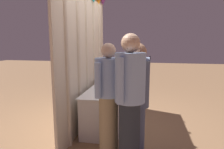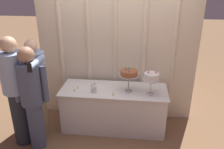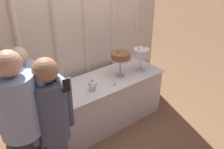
% 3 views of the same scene
% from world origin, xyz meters
% --- Properties ---
extents(ground_plane, '(24.00, 24.00, 0.00)m').
position_xyz_m(ground_plane, '(0.00, 0.00, 0.00)').
color(ground_plane, '#846042').
extents(draped_curtain, '(2.74, 0.17, 2.86)m').
position_xyz_m(draped_curtain, '(-0.02, 0.53, 1.51)').
color(draped_curtain, beige).
rests_on(draped_curtain, ground_plane).
extents(cake_table, '(1.75, 0.67, 0.73)m').
position_xyz_m(cake_table, '(0.00, 0.10, 0.36)').
color(cake_table, white).
rests_on(cake_table, ground_plane).
extents(cake_display_nearleft, '(0.31, 0.31, 0.40)m').
position_xyz_m(cake_display_nearleft, '(0.24, 0.06, 1.03)').
color(cake_display_nearleft, '#B2B2B7').
rests_on(cake_display_nearleft, cake_table).
extents(cake_display_nearright, '(0.27, 0.27, 0.40)m').
position_xyz_m(cake_display_nearright, '(0.59, 0.00, 1.01)').
color(cake_display_nearright, silver).
rests_on(cake_display_nearright, cake_table).
extents(flower_vase, '(0.10, 0.12, 0.16)m').
position_xyz_m(flower_vase, '(-0.31, -0.03, 0.79)').
color(flower_vase, silver).
rests_on(flower_vase, cake_table).
extents(tealight_far_left, '(0.05, 0.05, 0.04)m').
position_xyz_m(tealight_far_left, '(-0.63, -0.01, 0.74)').
color(tealight_far_left, beige).
rests_on(tealight_far_left, cake_table).
extents(tealight_near_left, '(0.05, 0.05, 0.03)m').
position_xyz_m(tealight_near_left, '(-0.60, 0.08, 0.74)').
color(tealight_near_left, beige).
rests_on(tealight_near_left, cake_table).
extents(tealight_near_right, '(0.04, 0.04, 0.04)m').
position_xyz_m(tealight_near_right, '(0.01, -0.10, 0.74)').
color(tealight_near_right, beige).
rests_on(tealight_near_right, cake_table).
extents(guest_girl_blue_dress, '(0.49, 0.77, 1.60)m').
position_xyz_m(guest_girl_blue_dress, '(-1.20, -0.17, 0.87)').
color(guest_girl_blue_dress, '#9E8966').
rests_on(guest_girl_blue_dress, ground_plane).
extents(guest_man_pink_jacket, '(0.50, 0.48, 1.71)m').
position_xyz_m(guest_man_pink_jacket, '(-1.37, -0.46, 0.93)').
color(guest_man_pink_jacket, '#282D38').
rests_on(guest_man_pink_jacket, ground_plane).
extents(guest_man_dark_suit, '(0.48, 0.36, 1.59)m').
position_xyz_m(guest_man_dark_suit, '(-1.10, -0.53, 0.88)').
color(guest_man_dark_suit, '#4C5675').
rests_on(guest_man_dark_suit, ground_plane).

